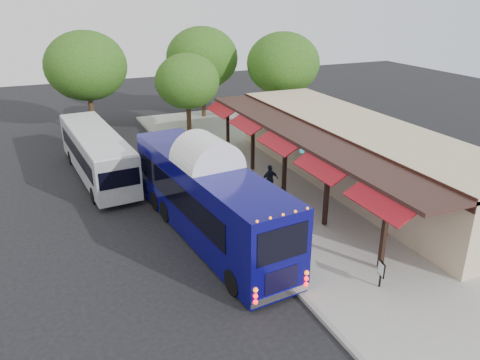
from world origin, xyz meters
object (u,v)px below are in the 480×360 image
coach_bus (208,195)px  ped_b (295,248)px  sign_board (381,270)px  city_bus (96,152)px  ped_d (220,165)px  ped_c (270,180)px  ped_a (277,217)px

coach_bus → ped_b: bearing=-68.9°
ped_b → sign_board: bearing=115.6°
city_bus → sign_board: bearing=-68.3°
ped_d → sign_board: size_ratio=1.52×
ped_b → ped_c: (2.42, 6.92, -0.10)m
ped_b → sign_board: 3.29m
ped_c → ped_d: 3.63m
ped_c → ped_d: (-1.58, 3.27, -0.03)m
ped_c → ped_d: size_ratio=1.04×
ped_b → sign_board: (2.30, -2.35, -0.22)m
ped_c → sign_board: 9.28m
ped_a → ped_b: bearing=-127.2°
ped_c → city_bus: bearing=-40.8°
ped_c → ped_d: bearing=-65.2°
coach_bus → city_bus: size_ratio=1.12×
ped_b → ped_c: 7.33m
coach_bus → sign_board: bearing=-61.7°
coach_bus → ped_a: (2.74, -1.38, -0.99)m
city_bus → ped_a: city_bus is taller
ped_d → sign_board: ped_d is taller
city_bus → ped_a: 12.59m
ped_b → ped_c: ped_b is taller
ped_a → sign_board: (1.65, -5.10, -0.16)m
coach_bus → ped_a: coach_bus is taller
ped_a → ped_d: bearing=64.5°
ped_b → ped_d: (0.84, 10.19, -0.13)m
sign_board → ped_a: bearing=121.0°
coach_bus → ped_d: size_ratio=7.40×
coach_bus → city_bus: (-3.55, 9.51, -0.46)m
ped_c → ped_b: bearing=69.8°
coach_bus → ped_c: size_ratio=7.10×
city_bus → ped_a: size_ratio=6.05×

